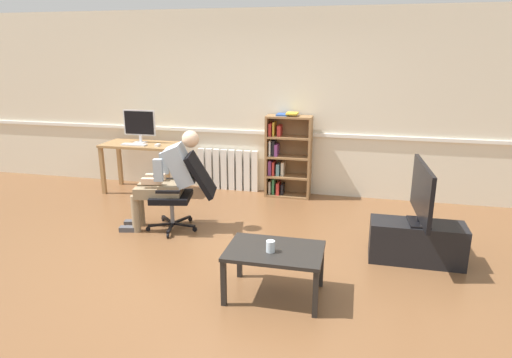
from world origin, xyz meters
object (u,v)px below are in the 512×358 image
Objects in this scene: imac_monitor at (139,124)px; coffee_table at (275,255)px; radiator at (228,170)px; person_seated at (168,178)px; computer_mouse at (158,145)px; bookshelf at (285,157)px; drinking_glass at (270,246)px; keyboard at (134,145)px; tv_stand at (416,242)px; computer_desk at (141,151)px; tv_screen at (422,193)px; office_chair at (185,188)px.

coffee_table is at bearing -45.33° from imac_monitor.
person_seated is at bearing -97.72° from radiator.
bookshelf is (1.85, 0.41, -0.17)m from computer_mouse.
keyboard is at bearing 136.14° from drinking_glass.
keyboard is at bearing 159.99° from tv_stand.
computer_mouse is at bearing -151.12° from radiator.
computer_desk is 4.18m from tv_screen.
keyboard is at bearing 137.09° from coffee_table.
keyboard is (-0.03, -0.14, 0.13)m from computer_desk.
office_chair is 2.68m from tv_stand.
tv_screen reaches higher than computer_mouse.
office_chair is 1.01× the size of tv_stand.
imac_monitor is at bearing 91.01° from keyboard.
tv_screen is at bearing 3.01° from tv_stand.
tv_stand is 0.53m from tv_screen.
drinking_glass is at bearing 32.53° from office_chair.
bookshelf is (2.22, 0.43, -0.17)m from keyboard.
tv_stand is at bearing -20.01° from keyboard.
drinking_glass is (2.58, -2.48, -0.27)m from keyboard.
drinking_glass is at bearing -46.23° from imac_monitor.
person_seated is (-1.15, -1.62, 0.05)m from bookshelf.
radiator is at bearing 143.21° from tv_stand.
tv_screen reaches higher than keyboard.
computer_mouse reaches higher than radiator.
imac_monitor is (-0.03, 0.08, 0.41)m from computer_desk.
coffee_table is (1.31, -2.95, 0.07)m from radiator.
person_seated is (1.07, -1.40, -0.39)m from imac_monitor.
radiator is at bearing 166.36° from office_chair.
tv_stand is at bearing 71.71° from office_chair.
coffee_table is (0.39, -2.85, -0.21)m from bookshelf.
tv_stand is (3.91, -1.64, -0.83)m from imac_monitor.
drinking_glass is (1.32, -1.34, -0.02)m from office_chair.
computer_mouse is 0.12× the size of coffee_table.
computer_mouse is 1.90m from bookshelf.
computer_mouse is at bearing 157.81° from tv_stand.
bookshelf is at bearing 11.07° from keyboard.
radiator is at bearing 50.22° from tv_screen.
keyboard is 0.31× the size of person_seated.
drinking_glass is (2.21, -2.50, -0.27)m from computer_mouse.
radiator is 1.68m from office_chair.
tv_stand is 9.37× the size of drinking_glass.
person_seated is at bearing -60.07° from computer_mouse.
office_chair is (-0.04, -1.67, 0.20)m from radiator.
coffee_table is at bearing 34.32° from office_chair.
drinking_glass is at bearing -66.88° from radiator.
radiator is 1.76m from person_seated.
tv_stand is (1.69, -1.86, -0.39)m from bookshelf.
tv_screen is at bearing -20.01° from keyboard.
computer_desk is 1.35× the size of coffee_table.
coffee_table is at bearing -142.49° from tv_stand.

